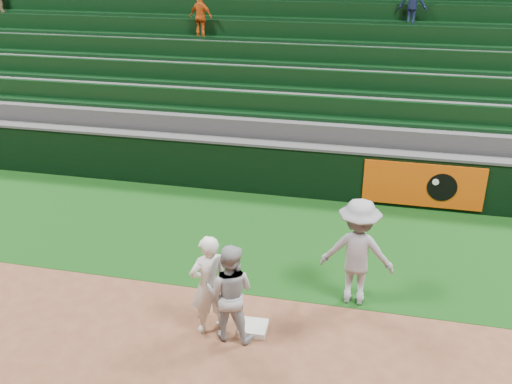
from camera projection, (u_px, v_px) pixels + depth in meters
The scene contains 8 objects.
ground at pixel (233, 327), 8.94m from camera, with size 70.00×70.00×0.00m, color brown.
foul_grass at pixel (271, 237), 11.61m from camera, with size 36.00×4.20×0.01m, color #0C330D.
first_base at pixel (254, 328), 8.84m from camera, with size 0.41×0.41×0.09m, color white.
first_baseman at pixel (209, 285), 8.55m from camera, with size 0.60×0.39×1.64m, color white.
baserunner at pixel (230, 293), 8.42m from camera, with size 0.76×0.59×1.57m, color #A1A4AB.
base_coach at pixel (357, 252), 9.21m from camera, with size 1.19×0.68×1.84m, color #92939E.
field_wall at pixel (291, 170), 13.30m from camera, with size 36.00×0.45×1.25m.
stadium_seating at pixel (314, 87), 16.23m from camera, with size 36.00×5.95×4.85m.
Camera 1 is at (1.98, -7.03, 5.57)m, focal length 40.00 mm.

